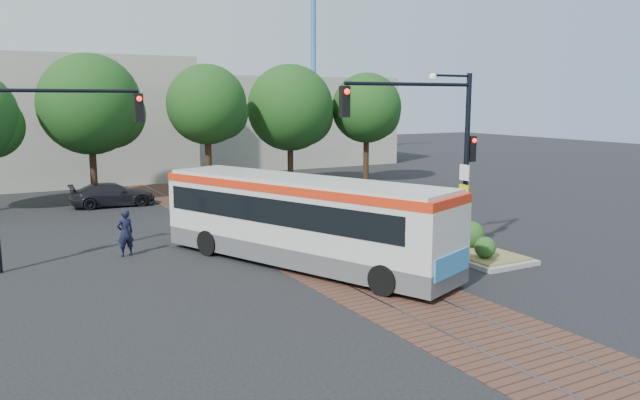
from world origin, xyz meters
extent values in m
plane|color=black|center=(0.00, 0.00, 0.00)|extent=(120.00, 120.00, 0.00)
cube|color=#502E24|center=(0.00, 4.00, 0.01)|extent=(3.60, 40.00, 0.01)
cube|color=slate|center=(-0.75, 4.00, 0.01)|extent=(0.06, 40.00, 0.01)
cube|color=slate|center=(0.75, 4.00, 0.01)|extent=(0.06, 40.00, 0.01)
cylinder|color=#382314|center=(-4.50, 16.80, 1.56)|extent=(0.36, 0.36, 3.12)
sphere|color=#133811|center=(-4.50, 16.80, 5.07)|extent=(5.20, 5.20, 5.20)
cylinder|color=#382314|center=(1.50, 16.00, 1.69)|extent=(0.36, 0.36, 3.39)
sphere|color=#133811|center=(1.50, 16.00, 5.04)|extent=(4.40, 4.40, 4.40)
cylinder|color=#382314|center=(7.00, 16.80, 1.43)|extent=(0.36, 0.36, 2.86)
sphere|color=#133811|center=(7.00, 16.80, 4.81)|extent=(5.20, 5.20, 5.20)
cylinder|color=#382314|center=(12.00, 16.00, 1.56)|extent=(0.36, 0.36, 3.12)
sphere|color=#133811|center=(12.00, 16.00, 4.77)|extent=(4.40, 4.40, 4.40)
cube|color=#ADA899|center=(-8.00, 28.00, 4.00)|extent=(22.00, 12.00, 8.00)
cube|color=#ADA899|center=(12.00, 30.00, 3.50)|extent=(18.00, 10.00, 7.00)
cylinder|color=#3F72B2|center=(18.00, 34.00, 9.00)|extent=(0.50, 0.50, 18.00)
cube|color=#4C4C4E|center=(-0.87, 0.21, 0.49)|extent=(6.05, 10.66, 0.62)
cube|color=silver|center=(-0.87, 0.21, 1.64)|extent=(6.06, 10.67, 1.68)
cube|color=black|center=(-0.97, 0.45, 1.90)|extent=(5.71, 9.71, 0.80)
cube|color=red|center=(-0.87, 0.21, 2.61)|extent=(6.10, 10.68, 0.27)
cube|color=silver|center=(-0.87, 0.21, 2.79)|extent=(5.86, 10.31, 0.12)
cube|color=black|center=(1.08, -4.58, 1.99)|extent=(1.35, 0.63, 0.80)
cube|color=#2F7DBC|center=(1.14, -4.72, 0.93)|extent=(1.82, 0.78, 0.62)
cube|color=orange|center=(0.53, -0.18, 1.11)|extent=(1.55, 3.71, 0.97)
cylinder|color=black|center=(-0.38, -3.70, 0.44)|extent=(0.62, 0.94, 0.88)
cylinder|color=black|center=(1.51, -2.93, 0.44)|extent=(0.62, 0.94, 0.88)
cylinder|color=black|center=(-3.08, 2.94, 0.44)|extent=(0.62, 0.94, 0.88)
cylinder|color=black|center=(-1.19, 3.70, 0.44)|extent=(0.62, 0.94, 0.88)
cube|color=gray|center=(4.80, -1.00, 0.07)|extent=(2.20, 5.20, 0.15)
cube|color=olive|center=(4.80, -1.00, 0.19)|extent=(1.90, 4.80, 0.08)
sphere|color=#1E4719|center=(4.40, -2.60, 0.58)|extent=(0.70, 0.70, 0.70)
sphere|color=#1E4719|center=(5.10, -1.20, 0.68)|extent=(0.90, 0.90, 0.90)
sphere|color=#1E4719|center=(4.60, 0.40, 0.63)|extent=(0.80, 0.80, 0.80)
sphere|color=#1E4719|center=(5.30, 0.90, 0.53)|extent=(0.60, 0.60, 0.60)
cylinder|color=black|center=(5.10, -0.80, 3.21)|extent=(0.18, 0.18, 6.00)
cylinder|color=black|center=(2.60, -0.80, 5.81)|extent=(5.00, 0.12, 0.12)
cube|color=black|center=(0.10, -0.80, 5.26)|extent=(0.28, 0.22, 0.95)
sphere|color=#FF190C|center=(0.10, -0.94, 5.56)|extent=(0.18, 0.18, 0.18)
cube|color=black|center=(5.32, -0.80, 3.61)|extent=(0.26, 0.20, 0.90)
sphere|color=#FF190C|center=(5.32, -0.93, 3.92)|extent=(0.16, 0.16, 0.16)
cube|color=white|center=(4.92, -0.92, 2.81)|extent=(0.04, 0.45, 0.55)
cube|color=yellow|center=(4.92, -0.92, 2.17)|extent=(0.04, 0.45, 0.45)
cylinder|color=black|center=(4.30, -0.80, 6.12)|extent=(1.60, 0.08, 0.08)
sphere|color=silver|center=(3.50, -0.80, 6.06)|extent=(0.24, 0.24, 0.24)
cylinder|color=black|center=(-7.25, 4.00, 5.60)|extent=(4.50, 0.12, 0.12)
cube|color=black|center=(-5.00, 4.00, 5.05)|extent=(0.28, 0.22, 0.95)
sphere|color=#FF190C|center=(-5.00, 3.86, 5.35)|extent=(0.18, 0.18, 0.18)
imported|color=black|center=(-5.60, 4.23, 0.81)|extent=(0.67, 0.52, 1.63)
imported|color=black|center=(-3.97, 14.83, 0.59)|extent=(4.19, 1.91, 1.19)
camera|label=1|loc=(-9.95, -17.24, 5.35)|focal=35.00mm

